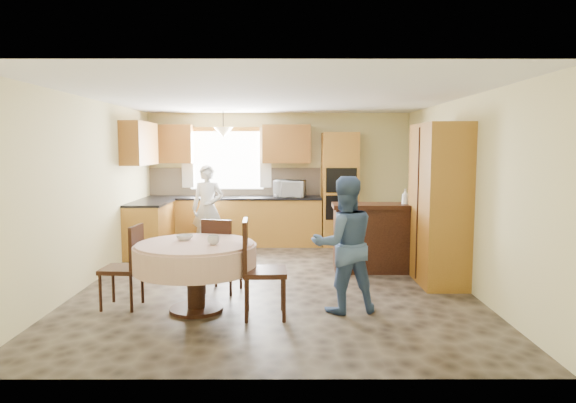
# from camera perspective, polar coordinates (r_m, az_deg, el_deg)

# --- Properties ---
(floor) EXTENTS (5.00, 6.00, 0.01)m
(floor) POSITION_cam_1_polar(r_m,az_deg,el_deg) (7.16, -1.42, -8.89)
(floor) COLOR brown
(floor) RESTS_ON ground
(ceiling) EXTENTS (5.00, 6.00, 0.01)m
(ceiling) POSITION_cam_1_polar(r_m,az_deg,el_deg) (6.95, -1.48, 11.45)
(ceiling) COLOR white
(ceiling) RESTS_ON wall_back
(wall_back) EXTENTS (5.00, 0.02, 2.50)m
(wall_back) POSITION_cam_1_polar(r_m,az_deg,el_deg) (9.94, -1.04, 2.60)
(wall_back) COLOR beige
(wall_back) RESTS_ON floor
(wall_front) EXTENTS (5.00, 0.02, 2.50)m
(wall_front) POSITION_cam_1_polar(r_m,az_deg,el_deg) (3.97, -2.47, -2.55)
(wall_front) COLOR beige
(wall_front) RESTS_ON floor
(wall_left) EXTENTS (0.02, 6.00, 2.50)m
(wall_left) POSITION_cam_1_polar(r_m,az_deg,el_deg) (7.44, -21.09, 1.05)
(wall_left) COLOR beige
(wall_left) RESTS_ON floor
(wall_right) EXTENTS (0.02, 6.00, 2.50)m
(wall_right) POSITION_cam_1_polar(r_m,az_deg,el_deg) (7.33, 18.50, 1.07)
(wall_right) COLOR beige
(wall_right) RESTS_ON floor
(window) EXTENTS (1.40, 0.03, 1.10)m
(window) POSITION_cam_1_polar(r_m,az_deg,el_deg) (9.97, -6.82, 4.58)
(window) COLOR white
(window) RESTS_ON wall_back
(curtain_left) EXTENTS (0.22, 0.02, 1.15)m
(curtain_left) POSITION_cam_1_polar(r_m,az_deg,el_deg) (10.04, -11.13, 4.80)
(curtain_left) COLOR white
(curtain_left) RESTS_ON wall_back
(curtain_right) EXTENTS (0.22, 0.02, 1.15)m
(curtain_right) POSITION_cam_1_polar(r_m,az_deg,el_deg) (9.86, -2.51, 4.89)
(curtain_right) COLOR white
(curtain_right) RESTS_ON wall_back
(base_cab_back) EXTENTS (3.30, 0.60, 0.88)m
(base_cab_back) POSITION_cam_1_polar(r_m,az_deg,el_deg) (9.77, -6.05, -2.27)
(base_cab_back) COLOR gold
(base_cab_back) RESTS_ON floor
(counter_back) EXTENTS (3.30, 0.64, 0.04)m
(counter_back) POSITION_cam_1_polar(r_m,az_deg,el_deg) (9.72, -6.08, 0.42)
(counter_back) COLOR black
(counter_back) RESTS_ON base_cab_back
(base_cab_left) EXTENTS (0.60, 1.20, 0.88)m
(base_cab_left) POSITION_cam_1_polar(r_m,az_deg,el_deg) (9.14, -15.10, -3.02)
(base_cab_left) COLOR gold
(base_cab_left) RESTS_ON floor
(counter_left) EXTENTS (0.64, 1.20, 0.04)m
(counter_left) POSITION_cam_1_polar(r_m,az_deg,el_deg) (9.08, -15.18, -0.15)
(counter_left) COLOR black
(counter_left) RESTS_ON base_cab_left
(backsplash) EXTENTS (3.30, 0.02, 0.55)m
(backsplash) POSITION_cam_1_polar(r_m,az_deg,el_deg) (9.98, -5.93, 2.18)
(backsplash) COLOR tan
(backsplash) RESTS_ON wall_back
(wall_cab_left) EXTENTS (0.85, 0.33, 0.72)m
(wall_cab_left) POSITION_cam_1_polar(r_m,az_deg,el_deg) (10.00, -12.96, 6.25)
(wall_cab_left) COLOR #AE6E2B
(wall_cab_left) RESTS_ON wall_back
(wall_cab_right) EXTENTS (0.90, 0.33, 0.72)m
(wall_cab_right) POSITION_cam_1_polar(r_m,az_deg,el_deg) (9.75, -0.18, 6.41)
(wall_cab_right) COLOR #AE6E2B
(wall_cab_right) RESTS_ON wall_back
(wall_cab_side) EXTENTS (0.33, 1.20, 0.72)m
(wall_cab_side) POSITION_cam_1_polar(r_m,az_deg,el_deg) (9.07, -16.18, 6.21)
(wall_cab_side) COLOR #AE6E2B
(wall_cab_side) RESTS_ON wall_left
(oven_tower) EXTENTS (0.66, 0.62, 2.12)m
(oven_tower) POSITION_cam_1_polar(r_m,az_deg,el_deg) (9.69, 5.75, 1.36)
(oven_tower) COLOR gold
(oven_tower) RESTS_ON floor
(oven_upper) EXTENTS (0.56, 0.01, 0.45)m
(oven_upper) POSITION_cam_1_polar(r_m,az_deg,el_deg) (9.36, 5.96, 2.36)
(oven_upper) COLOR black
(oven_upper) RESTS_ON oven_tower
(oven_lower) EXTENTS (0.56, 0.01, 0.45)m
(oven_lower) POSITION_cam_1_polar(r_m,az_deg,el_deg) (9.41, 5.92, -0.68)
(oven_lower) COLOR black
(oven_lower) RESTS_ON oven_tower
(pendant) EXTENTS (0.36, 0.36, 0.18)m
(pendant) POSITION_cam_1_polar(r_m,az_deg,el_deg) (9.49, -7.20, 7.65)
(pendant) COLOR beige
(pendant) RESTS_ON ceiling
(sideboard) EXTENTS (1.34, 0.58, 0.95)m
(sideboard) POSITION_cam_1_polar(r_m,az_deg,el_deg) (7.77, 9.86, -4.20)
(sideboard) COLOR #35190E
(sideboard) RESTS_ON floor
(space_heater) EXTENTS (0.47, 0.41, 0.54)m
(space_heater) POSITION_cam_1_polar(r_m,az_deg,el_deg) (8.18, 9.98, -5.14)
(space_heater) COLOR black
(space_heater) RESTS_ON floor
(cupboard) EXTENTS (0.57, 1.13, 2.16)m
(cupboard) POSITION_cam_1_polar(r_m,az_deg,el_deg) (7.23, 16.42, -0.26)
(cupboard) COLOR gold
(cupboard) RESTS_ON floor
(dining_table) EXTENTS (1.37, 1.37, 0.78)m
(dining_table) POSITION_cam_1_polar(r_m,az_deg,el_deg) (5.88, -10.24, -6.19)
(dining_table) COLOR #35190E
(dining_table) RESTS_ON floor
(chair_left) EXTENTS (0.44, 0.44, 0.96)m
(chair_left) POSITION_cam_1_polar(r_m,az_deg,el_deg) (6.21, -17.38, -6.45)
(chair_left) COLOR #35190E
(chair_left) RESTS_ON floor
(chair_back) EXTENTS (0.51, 0.51, 0.95)m
(chair_back) POSITION_cam_1_polar(r_m,az_deg,el_deg) (6.56, -7.54, -5.58)
(chair_back) COLOR #35190E
(chair_back) RESTS_ON floor
(chair_right) EXTENTS (0.48, 0.48, 1.07)m
(chair_right) POSITION_cam_1_polar(r_m,az_deg,el_deg) (5.60, -3.49, -6.89)
(chair_right) COLOR #35190E
(chair_right) RESTS_ON floor
(framed_picture) EXTENTS (0.06, 0.56, 0.46)m
(framed_picture) POSITION_cam_1_polar(r_m,az_deg,el_deg) (8.73, 15.25, 4.03)
(framed_picture) COLOR gold
(framed_picture) RESTS_ON wall_right
(microwave) EXTENTS (0.62, 0.47, 0.31)m
(microwave) POSITION_cam_1_polar(r_m,az_deg,el_deg) (9.60, 0.18, 1.44)
(microwave) COLOR silver
(microwave) RESTS_ON counter_back
(person_sink) EXTENTS (0.59, 0.42, 1.54)m
(person_sink) POSITION_cam_1_polar(r_m,az_deg,el_deg) (9.16, -8.91, -0.78)
(person_sink) COLOR silver
(person_sink) RESTS_ON floor
(person_dining) EXTENTS (0.84, 0.72, 1.53)m
(person_dining) POSITION_cam_1_polar(r_m,az_deg,el_deg) (5.78, 6.24, -4.76)
(person_dining) COLOR #3E5887
(person_dining) RESTS_ON floor
(bowl_sideboard) EXTENTS (0.28, 0.28, 0.05)m
(bowl_sideboard) POSITION_cam_1_polar(r_m,az_deg,el_deg) (7.65, 7.29, -0.52)
(bowl_sideboard) COLOR #B2B2B2
(bowl_sideboard) RESTS_ON sideboard
(bottle_sideboard) EXTENTS (0.15, 0.15, 0.29)m
(bottle_sideboard) POSITION_cam_1_polar(r_m,az_deg,el_deg) (7.77, 12.90, 0.34)
(bottle_sideboard) COLOR silver
(bottle_sideboard) RESTS_ON sideboard
(cup_table) EXTENTS (0.18, 0.18, 0.10)m
(cup_table) POSITION_cam_1_polar(r_m,az_deg,el_deg) (5.69, -8.29, -4.27)
(cup_table) COLOR #B2B2B2
(cup_table) RESTS_ON dining_table
(bowl_table) EXTENTS (0.25, 0.25, 0.06)m
(bowl_table) POSITION_cam_1_polar(r_m,az_deg,el_deg) (6.04, -11.42, -3.95)
(bowl_table) COLOR #B2B2B2
(bowl_table) RESTS_ON dining_table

